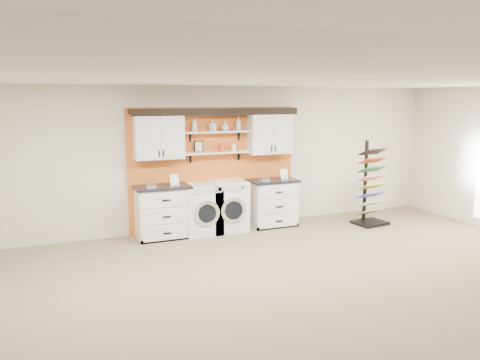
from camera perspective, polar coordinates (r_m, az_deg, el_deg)
name	(u,v)px	position (r m, az deg, el deg)	size (l,w,h in m)	color
floor	(320,306)	(6.13, 9.76, -14.85)	(10.00, 10.00, 0.00)	#7F6E55
ceiling	(327,77)	(5.59, 10.60, 12.29)	(10.00, 10.00, 0.00)	white
wall_back	(214,158)	(9.27, -3.25, 2.69)	(10.00, 10.00, 0.00)	beige
accent_panel	(214,168)	(9.26, -3.16, 1.44)	(3.40, 0.07, 2.40)	#D16323
upper_cabinet_left	(159,136)	(8.72, -9.89, 5.28)	(0.90, 0.35, 0.84)	white
upper_cabinet_right	(270,133)	(9.47, 3.64, 5.75)	(0.90, 0.35, 0.84)	white
shelf_lower	(217,153)	(9.07, -2.84, 3.36)	(1.32, 0.28, 0.03)	white
shelf_upper	(217,132)	(9.03, -2.86, 5.89)	(1.32, 0.28, 0.03)	white
crown_molding	(216,111)	(9.03, -2.91, 8.41)	(3.30, 0.41, 0.13)	black
picture_frame	(199,147)	(8.99, -5.05, 4.08)	(0.18, 0.02, 0.22)	black
canister_red	(222,147)	(9.09, -2.25, 3.99)	(0.11, 0.11, 0.16)	red
canister_cream	(234,147)	(9.18, -0.78, 3.99)	(0.10, 0.10, 0.14)	silver
base_cabinet_left	(163,212)	(8.78, -9.40, -3.86)	(1.00, 0.66, 0.98)	white
base_cabinet_right	(272,203)	(9.53, 3.96, -2.76)	(0.97, 0.66, 0.95)	white
washer	(201,209)	(8.97, -4.72, -3.52)	(0.69, 0.71, 0.96)	white
dryer	(227,206)	(9.14, -1.58, -3.16)	(0.71, 0.71, 0.99)	white
sample_rack	(370,198)	(9.96, 15.58, -2.17)	(0.68, 0.59, 1.72)	black
soap_bottle_a	(194,125)	(8.88, -5.57, 6.71)	(0.10, 0.10, 0.26)	silver
soap_bottle_b	(213,125)	(9.00, -3.37, 6.65)	(0.10, 0.10, 0.22)	silver
soap_bottle_c	(225,126)	(9.08, -1.84, 6.61)	(0.15, 0.15, 0.19)	silver
soap_bottle_d	(238,124)	(9.18, -0.21, 6.86)	(0.10, 0.10, 0.26)	silver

